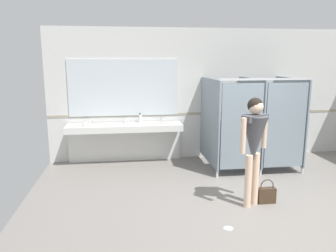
{
  "coord_description": "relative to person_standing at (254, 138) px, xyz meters",
  "views": [
    {
      "loc": [
        -2.19,
        -4.51,
        2.3
      ],
      "look_at": [
        -1.44,
        1.01,
        1.16
      ],
      "focal_mm": 35.07,
      "sensor_mm": 36.0,
      "label": 1
    }
  ],
  "objects": [
    {
      "name": "bathroom_stalls",
      "position": [
        0.72,
        1.8,
        -0.09
      ],
      "size": [
        1.86,
        1.48,
        1.95
      ],
      "color": "gray",
      "rests_on": "ground_plane"
    },
    {
      "name": "wall_back_tile_band",
      "position": [
        0.22,
        2.74,
        -0.06
      ],
      "size": [
        7.78,
        0.01,
        0.06
      ],
      "primitive_type": "cube",
      "color": "#9E937F",
      "rests_on": "wall_back"
    },
    {
      "name": "soap_dispenser",
      "position": [
        -1.62,
        2.62,
        -0.12
      ],
      "size": [
        0.07,
        0.07,
        0.22
      ],
      "color": "white",
      "rests_on": "vanity_counter"
    },
    {
      "name": "person_standing",
      "position": [
        0.0,
        0.0,
        0.0
      ],
      "size": [
        0.55,
        0.55,
        1.73
      ],
      "color": "beige",
      "rests_on": "ground_plane"
    },
    {
      "name": "floor_drain_cover",
      "position": [
        -0.58,
        -0.67,
        -1.1
      ],
      "size": [
        0.14,
        0.14,
        0.01
      ],
      "primitive_type": "cylinder",
      "color": "#B7BABF",
      "rests_on": "ground_plane"
    },
    {
      "name": "ground_plane",
      "position": [
        0.22,
        -0.17,
        -1.16
      ],
      "size": [
        7.78,
        6.44,
        0.1
      ],
      "primitive_type": "cube",
      "color": "gray"
    },
    {
      "name": "handbag",
      "position": [
        0.28,
        0.05,
        -0.96
      ],
      "size": [
        0.29,
        0.1,
        0.41
      ],
      "color": "#3F2D1E",
      "rests_on": "ground_plane"
    },
    {
      "name": "vanity_counter",
      "position": [
        -1.97,
        2.54,
        -0.45
      ],
      "size": [
        2.53,
        0.54,
        1.01
      ],
      "color": "silver",
      "rests_on": "ground_plane"
    },
    {
      "name": "paper_cup",
      "position": [
        -2.81,
        2.36,
        -0.17
      ],
      "size": [
        0.07,
        0.07,
        0.09
      ],
      "primitive_type": "cylinder",
      "color": "white",
      "rests_on": "vanity_counter"
    },
    {
      "name": "wall_back",
      "position": [
        0.22,
        2.81,
        0.39
      ],
      "size": [
        7.78,
        0.12,
        2.99
      ],
      "primitive_type": "cube",
      "color": "silver",
      "rests_on": "ground_plane"
    },
    {
      "name": "mirror_panel",
      "position": [
        -1.97,
        2.74,
        0.57
      ],
      "size": [
        2.43,
        0.02,
        1.26
      ],
      "primitive_type": "cube",
      "color": "silver",
      "rests_on": "wall_back"
    }
  ]
}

